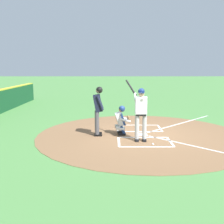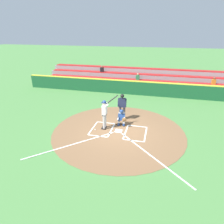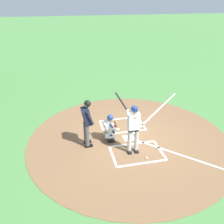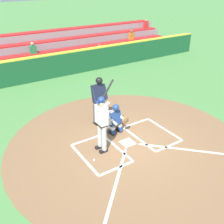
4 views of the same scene
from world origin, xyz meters
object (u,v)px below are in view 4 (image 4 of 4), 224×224
(plate_umpire, at_px, (99,97))
(baseball, at_px, (94,160))
(batter, at_px, (102,120))
(catcher, at_px, (116,118))

(plate_umpire, height_order, baseball, plate_umpire)
(batter, height_order, plate_umpire, batter)
(batter, bearing_deg, baseball, 36.23)
(batter, height_order, baseball, batter)
(catcher, distance_m, baseball, 1.86)
(plate_umpire, bearing_deg, baseball, 55.60)
(baseball, bearing_deg, catcher, -145.18)
(batter, relative_size, baseball, 28.76)
(catcher, height_order, baseball, catcher)
(plate_umpire, bearing_deg, batter, 62.71)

